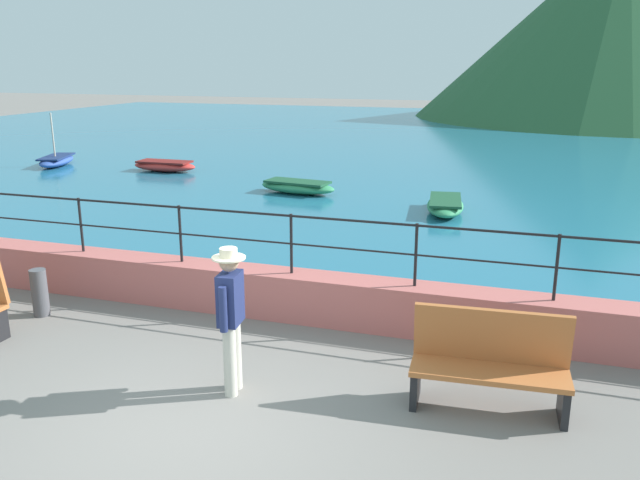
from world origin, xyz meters
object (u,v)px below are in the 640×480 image
(bench_far, at_px, (490,361))
(boat_0, at_px, (165,166))
(boat_2, at_px, (445,205))
(boat_3, at_px, (298,187))
(bollard, at_px, (40,293))
(person_walking, at_px, (231,314))
(boat_1, at_px, (57,160))

(bench_far, distance_m, boat_0, 17.36)
(boat_0, height_order, boat_2, same)
(bench_far, bearing_deg, boat_3, 120.04)
(bench_far, bearing_deg, bollard, 174.10)
(person_walking, distance_m, boat_0, 16.05)
(bench_far, relative_size, person_walking, 0.99)
(boat_2, relative_size, boat_3, 1.00)
(boat_3, bearing_deg, boat_0, 158.66)
(boat_2, bearing_deg, person_walking, -96.54)
(bollard, bearing_deg, boat_0, 113.06)
(bench_far, bearing_deg, boat_1, 142.07)
(boat_2, bearing_deg, boat_3, 164.67)
(person_walking, height_order, boat_3, person_walking)
(person_walking, xyz_separation_m, boat_1, (-13.31, 13.15, -0.72))
(boat_1, bearing_deg, bench_far, -37.93)
(bollard, bearing_deg, boat_2, 60.25)
(boat_0, xyz_separation_m, boat_2, (10.07, -3.42, 0.00))
(boat_0, relative_size, boat_2, 0.96)
(person_walking, relative_size, boat_0, 0.76)
(bollard, height_order, boat_0, bollard)
(boat_1, xyz_separation_m, boat_2, (14.44, -3.26, -0.01))
(boat_1, bearing_deg, bollard, -51.38)
(bench_far, xyz_separation_m, bollard, (-6.65, 0.69, -0.20))
(person_walking, distance_m, boat_2, 9.98)
(boat_0, bearing_deg, boat_3, -21.34)
(bench_far, distance_m, boat_2, 9.49)
(bench_far, height_order, boat_0, bench_far)
(bench_far, distance_m, boat_1, 20.48)
(boat_1, bearing_deg, boat_2, -12.73)
(bench_far, bearing_deg, boat_0, 132.74)
(boat_1, distance_m, boat_3, 10.28)
(person_walking, relative_size, boat_1, 0.71)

